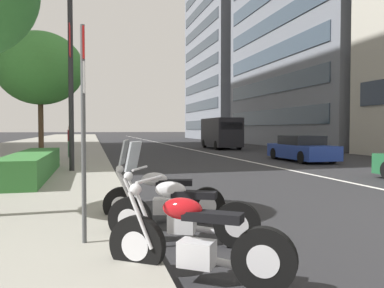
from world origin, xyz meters
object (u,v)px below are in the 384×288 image
motorcycle_second_in_row (162,198)px  street_tree_near_plaza_corner (40,68)px  motorcycle_by_sign_pole (195,243)px  pedestrian_on_plaza (71,141)px  car_following_behind (302,149)px  street_lamp_with_banners (80,33)px  delivery_van_ahead (221,132)px  motorcycle_mid_row (179,214)px  parking_sign_by_curb (84,107)px

motorcycle_second_in_row → street_tree_near_plaza_corner: size_ratio=0.38×
motorcycle_by_sign_pole → pedestrian_on_plaza: pedestrian_on_plaza is taller
car_following_behind → street_lamp_with_banners: street_lamp_with_banners is taller
motorcycle_by_sign_pole → motorcycle_second_in_row: size_ratio=0.85×
pedestrian_on_plaza → delivery_van_ahead: bearing=29.4°
motorcycle_second_in_row → pedestrian_on_plaza: bearing=-66.9°
motorcycle_by_sign_pole → delivery_van_ahead: delivery_van_ahead is taller
street_lamp_with_banners → delivery_van_ahead: bearing=-32.9°
motorcycle_by_sign_pole → motorcycle_mid_row: motorcycle_mid_row is taller
motorcycle_second_in_row → parking_sign_by_curb: 2.49m
delivery_van_ahead → street_lamp_with_banners: (-16.83, 10.90, 3.75)m
street_tree_near_plaza_corner → street_lamp_with_banners: bearing=-150.9°
car_following_behind → street_tree_near_plaza_corner: size_ratio=0.82×
motorcycle_by_sign_pole → car_following_behind: size_ratio=0.39×
car_following_behind → delivery_van_ahead: (13.34, -0.02, 0.75)m
motorcycle_mid_row → street_tree_near_plaza_corner: street_tree_near_plaza_corner is taller
car_following_behind → street_tree_near_plaza_corner: street_tree_near_plaza_corner is taller
motorcycle_by_sign_pole → motorcycle_second_in_row: motorcycle_second_in_row is taller
street_lamp_with_banners → pedestrian_on_plaza: size_ratio=4.88×
delivery_van_ahead → street_tree_near_plaza_corner: bearing=139.0°
motorcycle_by_sign_pole → delivery_van_ahead: (27.74, -9.43, 0.94)m
motorcycle_mid_row → pedestrian_on_plaza: (16.77, 2.35, 0.57)m
pedestrian_on_plaza → street_lamp_with_banners: bearing=-94.2°
parking_sign_by_curb → pedestrian_on_plaza: 16.95m
motorcycle_by_sign_pole → pedestrian_on_plaza: 18.36m
motorcycle_mid_row → motorcycle_second_in_row: (1.37, 0.02, -0.01)m
motorcycle_by_sign_pole → delivery_van_ahead: size_ratio=0.31×
motorcycle_second_in_row → delivery_van_ahead: 26.63m
motorcycle_mid_row → motorcycle_second_in_row: size_ratio=0.97×
motorcycle_mid_row → car_following_behind: 15.93m
pedestrian_on_plaza → motorcycle_by_sign_pole: bearing=-93.0°
car_following_behind → parking_sign_by_curb: bearing=141.6°
parking_sign_by_curb → motorcycle_mid_row: bearing=-84.5°
delivery_van_ahead → parking_sign_by_curb: (-26.42, 10.61, 0.59)m
motorcycle_mid_row → pedestrian_on_plaza: 16.94m
delivery_van_ahead → parking_sign_by_curb: 28.48m
street_tree_near_plaza_corner → pedestrian_on_plaza: bearing=-13.4°
car_following_behind → parking_sign_by_curb: 16.88m
motorcycle_by_sign_pole → car_following_behind: car_following_behind is taller
car_following_behind → delivery_van_ahead: delivery_van_ahead is taller
motorcycle_mid_row → car_following_behind: (12.96, -9.27, 0.17)m
motorcycle_mid_row → pedestrian_on_plaza: pedestrian_on_plaza is taller
street_lamp_with_banners → pedestrian_on_plaza: street_lamp_with_banners is taller
motorcycle_by_sign_pole → street_lamp_with_banners: street_lamp_with_banners is taller
street_lamp_with_banners → street_tree_near_plaza_corner: 3.67m
parking_sign_by_curb → street_lamp_with_banners: 10.10m
delivery_van_ahead → pedestrian_on_plaza: size_ratio=3.40×
parking_sign_by_curb → street_lamp_with_banners: (9.59, 0.30, 3.16)m
car_following_behind → street_tree_near_plaza_corner: (-0.38, 12.62, 3.63)m
street_tree_near_plaza_corner → motorcycle_by_sign_pole: bearing=-167.1°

